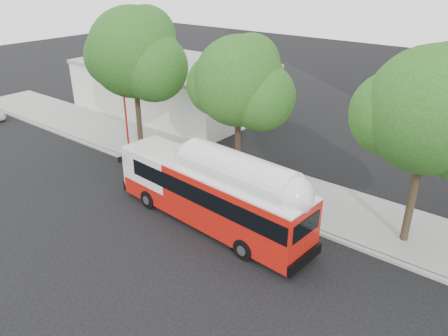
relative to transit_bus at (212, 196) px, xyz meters
name	(u,v)px	position (x,y,z in m)	size (l,w,h in m)	color
ground	(181,229)	(-0.89, -1.33, -1.64)	(120.00, 120.00, 0.00)	black
sidewalk	(255,181)	(-0.89, 5.17, -1.56)	(60.00, 5.00, 0.15)	gray
curb_strip	(229,198)	(-0.89, 2.57, -1.56)	(60.00, 0.30, 0.15)	gray
red_curb_segment	(189,183)	(-3.89, 2.57, -1.56)	(10.00, 0.32, 0.16)	maroon
street_tree_left	(139,57)	(-9.42, 4.23, 4.96)	(6.67, 5.80, 9.74)	#2D2116
street_tree_mid	(245,86)	(-1.48, 4.73, 4.27)	(5.75, 5.00, 8.62)	#2D2116
street_tree_right	(441,117)	(8.55, 4.53, 4.62)	(6.21, 5.40, 9.18)	#2D2116
low_commercial_bldg	(174,86)	(-14.89, 12.67, 0.51)	(16.20, 10.20, 4.25)	silver
transit_bus	(212,196)	(0.00, 0.00, 0.00)	(12.00, 3.22, 3.51)	red
signal_pole	(127,126)	(-9.51, 2.79, 0.76)	(0.13, 0.44, 4.67)	red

